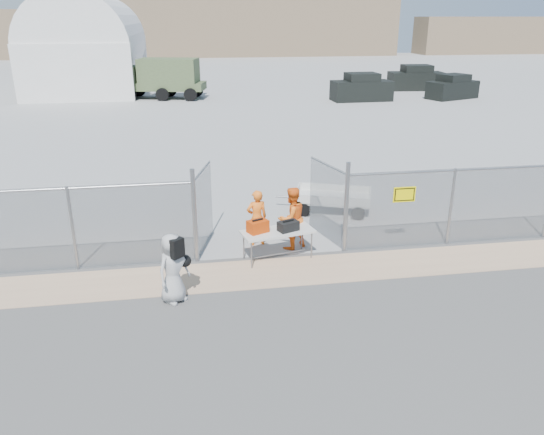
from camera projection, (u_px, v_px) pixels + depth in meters
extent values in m
plane|color=#474646|center=(286.00, 291.00, 12.39)|extent=(160.00, 160.00, 0.00)
cube|color=#949494|center=(206.00, 83.00, 51.14)|extent=(160.00, 80.00, 0.01)
cube|color=tan|center=(278.00, 272.00, 13.31)|extent=(44.00, 1.60, 0.01)
cube|color=#CB3A07|center=(258.00, 226.00, 13.64)|extent=(0.61, 0.52, 0.32)
cube|color=black|center=(288.00, 226.00, 13.75)|extent=(0.60, 0.48, 0.25)
imported|color=orange|center=(257.00, 218.00, 14.65)|extent=(0.64, 0.47, 1.60)
imported|color=orange|center=(291.00, 218.00, 14.43)|extent=(1.06, 0.97, 1.75)
imported|color=#A4A4A4|center=(173.00, 268.00, 11.71)|extent=(0.94, 0.91, 1.62)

